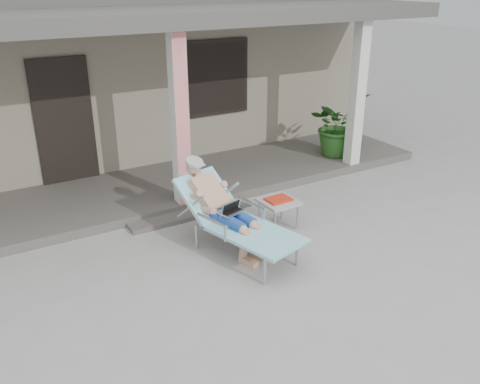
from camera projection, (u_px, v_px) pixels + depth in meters
ground at (255, 272)px, 6.42m from camera, size 60.00×60.00×0.00m
house at (96, 65)px, 10.91m from camera, size 10.40×5.40×3.30m
porch_deck at (163, 187)px, 8.76m from camera, size 10.00×2.00×0.15m
porch_overhang at (154, 23)px, 7.65m from camera, size 10.00×2.30×2.85m
porch_step at (192, 214)px, 7.87m from camera, size 2.00×0.30×0.07m
lounger at (229, 198)px, 6.66m from camera, size 1.17×1.98×1.25m
side_table at (279, 203)px, 7.42m from camera, size 0.53×0.53×0.46m
potted_palm at (337, 125)px, 9.93m from camera, size 1.31×1.21×1.21m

